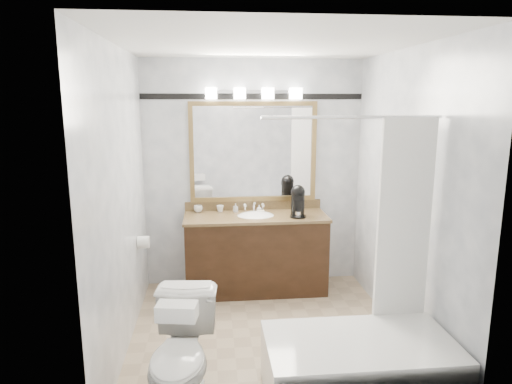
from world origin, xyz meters
TOP-DOWN VIEW (x-y plane):
  - room at (0.00, 0.00)m, footprint 2.42×2.62m
  - vanity at (0.00, 1.02)m, footprint 1.53×0.58m
  - mirror at (0.00, 1.28)m, footprint 1.40×0.04m
  - vanity_light_bar at (0.00, 1.23)m, footprint 1.02×0.14m
  - accent_stripe at (0.00, 1.29)m, footprint 2.40×0.01m
  - bathtub at (0.55, -0.90)m, footprint 1.30×0.75m
  - tp_roll at (-1.14, 0.66)m, footprint 0.11×0.12m
  - toilet at (-0.69, -0.90)m, footprint 0.50×0.80m
  - tissue_box at (-0.69, -1.12)m, footprint 0.26×0.17m
  - coffee_maker at (0.44, 0.95)m, footprint 0.17×0.22m
  - cup_left at (-0.62, 1.22)m, footprint 0.12×0.12m
  - cup_right at (-0.38, 1.21)m, footprint 0.09×0.09m
  - soap_bottle_a at (-0.21, 1.19)m, footprint 0.05×0.06m
  - soap_bottle_b at (0.05, 1.18)m, footprint 0.06×0.06m
  - soap_bar at (0.07, 1.13)m, footprint 0.08×0.05m

SIDE VIEW (x-z plane):
  - bathtub at x=0.55m, z-range -0.70..1.26m
  - toilet at x=-0.69m, z-range 0.00..0.78m
  - vanity at x=0.00m, z-range -0.04..0.93m
  - tp_roll at x=-1.14m, z-range 0.64..0.76m
  - tissue_box at x=-0.69m, z-range 0.78..0.87m
  - soap_bar at x=0.07m, z-range 0.85..0.87m
  - cup_right at x=-0.38m, z-range 0.85..0.92m
  - soap_bottle_b at x=0.05m, z-range 0.85..0.92m
  - cup_left at x=-0.62m, z-range 0.85..0.92m
  - soap_bottle_a at x=-0.21m, z-range 0.85..0.94m
  - coffee_maker at x=0.44m, z-range 0.85..1.19m
  - room at x=0.00m, z-range -0.01..2.51m
  - mirror at x=0.00m, z-range 0.95..2.05m
  - accent_stripe at x=0.00m, z-range 2.07..2.13m
  - vanity_light_bar at x=0.00m, z-range 2.07..2.19m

